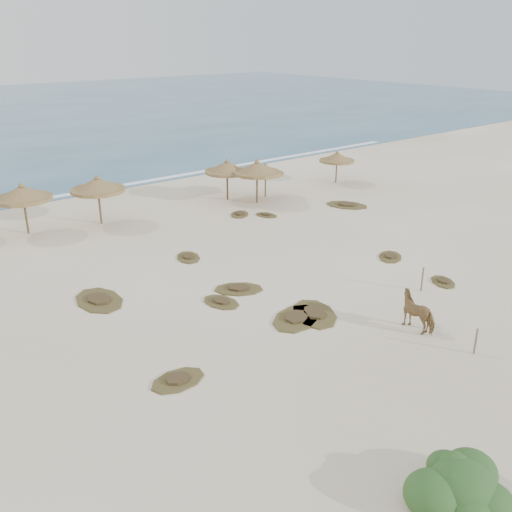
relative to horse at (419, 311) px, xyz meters
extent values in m
plane|color=#F3E1C8|center=(-3.72, 2.48, -0.74)|extent=(160.00, 160.00, 0.00)
cube|color=white|center=(-3.72, 28.48, -0.74)|extent=(70.00, 0.60, 0.01)
cylinder|color=brown|center=(-8.30, 21.60, 0.42)|extent=(0.13, 0.13, 2.33)
cylinder|color=brown|center=(-8.30, 21.60, 1.39)|extent=(4.15, 4.15, 0.20)
cone|color=brown|center=(-8.30, 21.60, 1.75)|extent=(4.01, 4.01, 0.83)
cone|color=brown|center=(-8.30, 21.60, 2.25)|extent=(0.40, 0.40, 0.24)
cylinder|color=brown|center=(-4.12, 20.64, 0.43)|extent=(0.13, 0.13, 2.33)
cylinder|color=brown|center=(-4.12, 20.64, 1.39)|extent=(3.59, 3.59, 0.20)
cone|color=brown|center=(-4.12, 20.64, 1.76)|extent=(3.47, 3.47, 0.83)
cone|color=brown|center=(-4.12, 20.64, 2.26)|extent=(0.40, 0.40, 0.24)
cylinder|color=brown|center=(5.23, 20.10, 0.36)|extent=(0.13, 0.13, 2.20)
cylinder|color=brown|center=(5.23, 20.10, 1.27)|extent=(4.08, 4.08, 0.19)
cone|color=brown|center=(5.23, 20.10, 1.62)|extent=(3.94, 3.94, 0.79)
cone|color=brown|center=(5.23, 20.10, 2.09)|extent=(0.38, 0.38, 0.23)
cylinder|color=brown|center=(6.36, 18.15, 0.42)|extent=(0.13, 0.13, 2.32)
cylinder|color=brown|center=(6.36, 18.15, 1.38)|extent=(3.55, 3.55, 0.20)
cone|color=brown|center=(6.36, 18.15, 1.75)|extent=(3.43, 3.43, 0.83)
cone|color=brown|center=(6.36, 18.15, 2.24)|extent=(0.40, 0.40, 0.24)
cylinder|color=brown|center=(7.78, 18.95, 0.19)|extent=(0.11, 0.11, 1.87)
cylinder|color=brown|center=(7.78, 18.95, 0.97)|extent=(2.77, 2.77, 0.16)
cone|color=brown|center=(7.78, 18.95, 1.26)|extent=(2.67, 2.67, 0.67)
cone|color=brown|center=(7.78, 18.95, 1.66)|extent=(0.32, 0.32, 0.20)
cylinder|color=brown|center=(14.77, 18.64, 0.22)|extent=(0.11, 0.11, 1.93)
cylinder|color=brown|center=(14.77, 18.64, 1.02)|extent=(3.59, 3.59, 0.17)
cone|color=brown|center=(14.77, 18.64, 1.33)|extent=(3.47, 3.47, 0.69)
cone|color=brown|center=(14.77, 18.64, 1.74)|extent=(0.33, 0.33, 0.20)
imported|color=olive|center=(0.00, 0.00, 0.00)|extent=(0.82, 1.76, 1.48)
cylinder|color=#6A5F50|center=(0.00, -2.53, -0.22)|extent=(0.09, 0.09, 1.04)
cylinder|color=#6A5F50|center=(3.09, 2.06, -0.15)|extent=(0.10, 0.10, 1.17)
ellipsoid|color=#2E5323|center=(-6.81, -6.33, -0.26)|extent=(1.76, 1.76, 1.32)
ellipsoid|color=#2E5323|center=(-6.01, -6.07, -0.34)|extent=(1.41, 1.41, 1.06)
ellipsoid|color=#2E5323|center=(-7.51, -5.98, -0.30)|extent=(1.50, 1.50, 1.12)
ellipsoid|color=#2E5323|center=(-6.63, -6.95, -0.39)|extent=(1.32, 1.32, 0.99)
ellipsoid|color=#2E5323|center=(-7.16, -6.77, -0.41)|extent=(1.23, 1.23, 0.92)
ellipsoid|color=#2E5323|center=(-6.28, -5.54, -0.43)|extent=(1.06, 1.06, 0.79)
ellipsoid|color=#2E5323|center=(-6.54, -5.89, 0.05)|extent=(0.79, 0.79, 0.59)
ellipsoid|color=#2E5323|center=(-7.07, -6.24, 0.10)|extent=(0.70, 0.70, 0.53)
camera|label=1|loc=(-17.80, -11.75, 10.38)|focal=40.00mm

